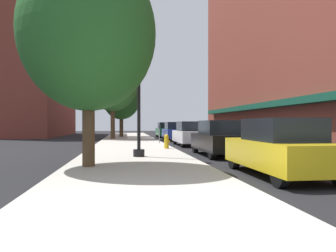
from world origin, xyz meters
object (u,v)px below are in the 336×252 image
Objects in this scene: fire_hydrant at (166,141)px; car_green at (165,130)px; tree_far at (88,34)px; car_blue at (175,132)px; parking_meter_near at (159,131)px; car_yellow at (279,148)px; tree_near at (113,81)px; tree_mid at (121,98)px; car_black at (219,139)px; car_white at (190,134)px; lamppost at (139,84)px.

car_green reaches higher than fire_hydrant.
car_blue is (5.57, 17.53, -3.62)m from tree_far.
parking_meter_near is 0.30× the size of car_yellow.
tree_near is 1.25× the size of tree_mid.
fire_hydrant is 8.78m from tree_far.
tree_near is 8.66m from car_green.
car_yellow is (4.79, -25.83, -3.46)m from tree_mid.
car_blue is at bearing 72.37° from tree_far.
parking_meter_near is at bearing -76.41° from tree_mid.
car_yellow is at bearing -79.49° from tree_mid.
car_black is (1.95, -8.16, -0.14)m from parking_meter_near.
car_black is (2.09, -3.13, 0.29)m from fire_hydrant.
car_green is at bearing 76.93° from tree_far.
car_white is 6.82m from car_blue.
tree_near is at bearing 110.30° from car_black.
parking_meter_near is 0.30× the size of car_green.
tree_near is 16.88m from car_black.
lamppost reaches higher than car_yellow.
lamppost reaches higher than car_blue.
tree_mid is 26.50m from car_yellow.
car_blue is (0.00, 13.61, 0.00)m from car_black.
fire_hydrant is 10.69m from car_blue.
lamppost reaches higher than car_green.
car_yellow is 1.00× the size of car_blue.
tree_far is (-3.48, -7.05, 3.91)m from fire_hydrant.
car_black is 6.79m from car_white.
fire_hydrant is at bearing 124.19° from car_black.
tree_mid is 1.51× the size of car_blue.
fire_hydrant is 3.78m from car_black.
car_black is (5.57, 3.92, -3.62)m from tree_far.
car_black is (5.53, -15.26, -4.61)m from tree_near.
tree_mid is at bearing 99.13° from fire_hydrant.
tree_mid is at bearing 103.59° from parking_meter_near.
tree_far reaches higher than fire_hydrant.
lamppost is 7.47× the size of fire_hydrant.
parking_meter_near is (0.14, 5.03, 0.43)m from fire_hydrant.
car_blue is at bearing -16.65° from tree_near.
car_yellow is 5.91m from car_black.
tree_mid is at bearing 92.67° from lamppost.
lamppost is 16.54m from tree_near.
lamppost is 0.73× the size of tree_near.
car_white is at bearing -35.19° from parking_meter_near.
car_yellow is at bearing -76.95° from fire_hydrant.
parking_meter_near is at bearing -63.27° from tree_near.
tree_near reaches higher than car_green.
tree_near is (-3.58, 7.10, 4.47)m from parking_meter_near.
car_blue is at bearing 75.40° from lamppost.
car_yellow is at bearing -19.62° from tree_far.
fire_hydrant is 5.05m from parking_meter_near.
lamppost is 1.37× the size of car_green.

